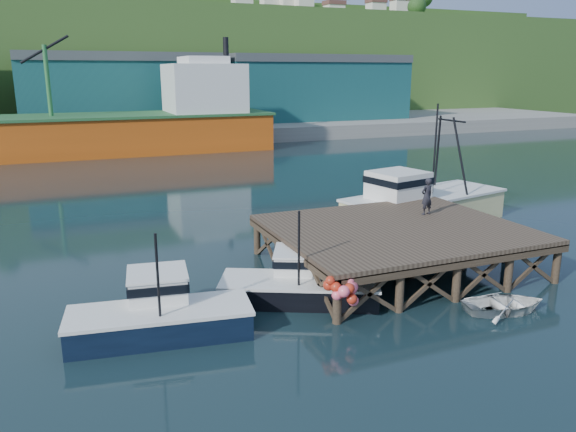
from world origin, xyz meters
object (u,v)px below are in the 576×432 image
dockworker (427,196)px  dinghy (505,304)px  boat_black (300,282)px  boat_navy (160,312)px  trawler (422,200)px

dockworker → dinghy: bearing=69.4°
boat_black → boat_navy: bearing=-144.6°
boat_black → trawler: size_ratio=0.59×
dinghy → dockworker: size_ratio=1.74×
trawler → dinghy: size_ratio=3.49×
boat_navy → dinghy: size_ratio=2.03×
boat_black → dockworker: bearing=46.7°
dinghy → trawler: bearing=-9.2°
boat_navy → dockworker: 15.83m
trawler → dinghy: trawler is taller
boat_black → dockworker: 9.76m
boat_navy → trawler: 20.67m
boat_navy → dockworker: size_ratio=3.52×
boat_navy → dockworker: (15.03, 4.42, 2.27)m
boat_navy → trawler: (18.38, 9.42, 0.73)m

